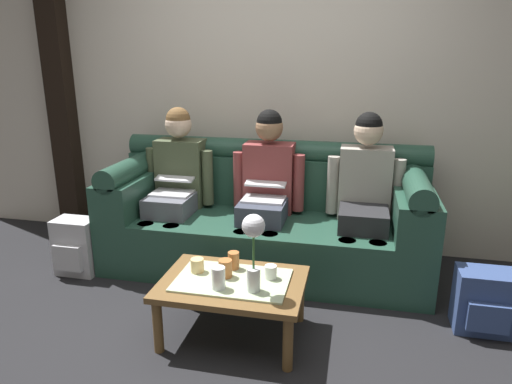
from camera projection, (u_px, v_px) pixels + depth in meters
ground_plane at (225, 351)px, 2.61m from camera, size 14.00×14.00×0.00m
back_wall_patterned at (280, 75)px, 3.78m from camera, size 6.00×0.12×2.90m
timber_pillar at (59, 74)px, 4.08m from camera, size 0.20×0.20×2.90m
couch at (266, 221)px, 3.59m from camera, size 2.43×0.88×0.96m
person_left at (176, 180)px, 3.66m from camera, size 0.56×0.67×1.22m
person_middle at (266, 185)px, 3.51m from camera, size 0.56×0.67×1.22m
person_right at (365, 191)px, 3.36m from camera, size 0.56×0.67×1.22m
coffee_table at (232, 288)px, 2.67m from camera, size 0.83×0.59×0.37m
flower_vase at (254, 241)px, 2.44m from camera, size 0.12×0.12×0.44m
cup_near_left at (225, 268)px, 2.67m from camera, size 0.08×0.08×0.11m
cup_near_right at (218, 278)px, 2.54m from camera, size 0.08×0.08×0.13m
cup_far_center at (197, 265)px, 2.74m from camera, size 0.08×0.08×0.08m
cup_far_left at (271, 272)px, 2.66m from camera, size 0.07×0.07×0.08m
cup_far_right at (234, 260)px, 2.78m from camera, size 0.07×0.07×0.11m
backpack_left at (76, 247)px, 3.49m from camera, size 0.31×0.25×0.43m
backpack_right at (484, 302)px, 2.76m from camera, size 0.33×0.27×0.38m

